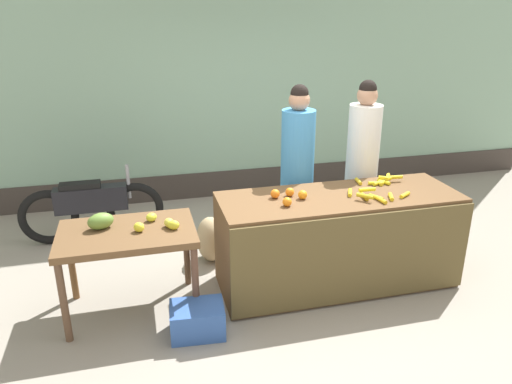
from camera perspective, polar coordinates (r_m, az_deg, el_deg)
The scene contains 12 objects.
ground_plane at distance 4.81m, azimuth 3.71°, elevation -11.08°, with size 24.00×24.00×0.00m, color gray.
market_wall_back at distance 6.76m, azimuth -3.17°, elevation 13.29°, with size 9.52×0.23×3.37m.
fruit_stall_counter at distance 4.74m, azimuth 9.54°, elevation -5.59°, with size 2.25×0.81×0.91m.
side_table_wooden at distance 4.30m, azimuth -14.78°, elevation -5.53°, with size 1.14×0.74×0.78m.
banana_bunch_pile at distance 4.75m, azimuth 14.01°, elevation 0.47°, with size 0.70×0.65×0.07m.
orange_pile at distance 4.39m, azimuth 3.82°, elevation -0.42°, with size 0.32×0.31×0.08m.
mango_papaya_pile at distance 4.30m, azimuth -15.63°, elevation -3.33°, with size 0.78×0.41×0.14m.
vendor_woman_blue_shirt at distance 5.05m, azimuth 4.81°, elevation 2.16°, with size 0.34×0.34×1.84m.
vendor_woman_white_shirt at distance 5.31m, azimuth 12.23°, elevation 2.81°, with size 0.34×0.34×1.86m.
parked_motorcycle at distance 5.87m, azimuth -18.62°, elevation -1.68°, with size 1.60×0.18×0.88m.
produce_crate at distance 4.17m, azimuth -6.87°, elevation -14.61°, with size 0.44×0.32×0.26m, color #3359A5.
produce_sack at distance 5.19m, azimuth -5.29°, elevation -5.50°, with size 0.36×0.30×0.49m, color tan.
Camera 1 is at (-1.30, -3.87, 2.54)m, focal length 34.23 mm.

